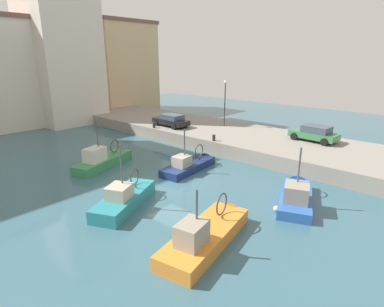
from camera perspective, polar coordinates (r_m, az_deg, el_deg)
water_surface at (r=21.67m, az=-3.93°, el=-5.38°), size 80.00×80.00×0.00m
quay_wall at (r=30.18m, az=11.87°, el=2.05°), size 9.00×56.00×1.20m
fishing_boat_teal at (r=19.01m, az=-11.76°, el=-8.71°), size 5.91×3.93×4.52m
fishing_boat_blue at (r=20.03m, az=18.49°, el=-7.74°), size 6.13×3.79×4.37m
fishing_boat_green at (r=25.97m, az=-15.55°, el=-1.70°), size 6.40×3.37×4.59m
fishing_boat_navy at (r=24.19m, az=-0.13°, el=-2.59°), size 6.00×2.22×4.02m
fishing_boat_orange at (r=15.30m, az=3.12°, el=-15.19°), size 6.90×3.04×3.90m
parked_car_green at (r=29.51m, az=21.56°, el=3.48°), size 2.23×4.17×1.39m
parked_car_black at (r=33.53m, az=-3.84°, el=6.13°), size 2.11×4.32×1.31m
mooring_bollard_south at (r=27.69m, az=4.03°, el=2.89°), size 0.28×0.28×0.55m
mooring_bollard_mid at (r=33.07m, az=-6.99°, el=5.17°), size 0.28×0.28×0.55m
quay_streetlamp at (r=33.38m, az=6.08°, el=10.50°), size 0.36×0.36×4.83m
waterfront_building_west at (r=51.82m, az=-12.62°, el=15.23°), size 9.92×6.68×13.69m
waterfront_building_central at (r=44.77m, az=-23.40°, el=19.65°), size 7.92×8.82×22.42m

